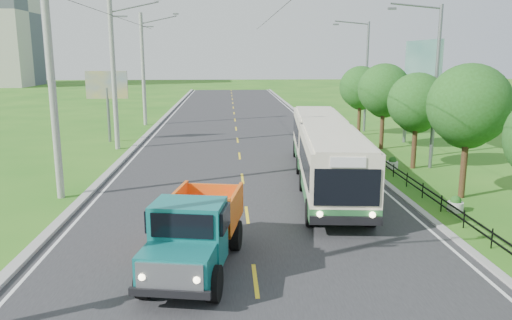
{
  "coord_description": "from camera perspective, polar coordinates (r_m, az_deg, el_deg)",
  "views": [
    {
      "loc": [
        -0.74,
        -13.2,
        6.32
      ],
      "look_at": [
        0.46,
        7.74,
        1.9
      ],
      "focal_mm": 35.0,
      "sensor_mm": 36.0,
      "label": 1
    }
  ],
  "objects": [
    {
      "name": "edge_line_right",
      "position": [
        34.59,
        9.1,
        1.26
      ],
      "size": [
        0.12,
        120.0,
        0.0
      ],
      "primitive_type": "cube",
      "color": "silver",
      "rests_on": "road"
    },
    {
      "name": "road",
      "position": [
        33.8,
        -1.98,
        1.13
      ],
      "size": [
        14.0,
        120.0,
        0.02
      ],
      "primitive_type": "cube",
      "color": "#28282B",
      "rests_on": "ground"
    },
    {
      "name": "pole_far",
      "position": [
        46.82,
        -12.74,
        10.11
      ],
      "size": [
        3.51,
        0.32,
        10.0
      ],
      "color": "gray",
      "rests_on": "ground"
    },
    {
      "name": "curb_right",
      "position": [
        34.7,
        9.91,
        1.31
      ],
      "size": [
        0.3,
        120.0,
        0.1
      ],
      "primitive_type": "cube",
      "color": "#9E9E99",
      "rests_on": "ground"
    },
    {
      "name": "tree_third",
      "position": [
        23.94,
        23.1,
        5.36
      ],
      "size": [
        3.6,
        3.62,
        6.0
      ],
      "color": "#382314",
      "rests_on": "ground"
    },
    {
      "name": "dump_truck",
      "position": [
        15.02,
        -6.93,
        -7.65
      ],
      "size": [
        3.0,
        5.81,
        2.33
      ],
      "rotation": [
        0.0,
        0.0,
        -0.17
      ],
      "color": "#116B6B",
      "rests_on": "ground"
    },
    {
      "name": "railing_right",
      "position": [
        29.2,
        14.2,
        -0.37
      ],
      "size": [
        0.04,
        40.0,
        0.6
      ],
      "primitive_type": "cube",
      "color": "black",
      "rests_on": "ground"
    },
    {
      "name": "tree_fifth",
      "position": [
        35.07,
        14.43,
        7.49
      ],
      "size": [
        3.48,
        3.52,
        5.8
      ],
      "color": "#382314",
      "rests_on": "ground"
    },
    {
      "name": "billboard_right",
      "position": [
        35.68,
        18.42,
        9.74
      ],
      "size": [
        0.24,
        6.0,
        7.3
      ],
      "color": "slate",
      "rests_on": "ground"
    },
    {
      "name": "tree_fourth",
      "position": [
        29.45,
        17.91,
        6.0
      ],
      "size": [
        3.24,
        3.31,
        5.4
      ],
      "color": "#382314",
      "rests_on": "ground"
    },
    {
      "name": "centre_dash",
      "position": [
        14.64,
        -0.07,
        -13.58
      ],
      "size": [
        0.12,
        2.2,
        0.0
      ],
      "primitive_type": "cube",
      "color": "yellow",
      "rests_on": "road"
    },
    {
      "name": "streetlight_far",
      "position": [
        42.77,
        12.32,
        9.73
      ],
      "size": [
        3.02,
        0.2,
        9.07
      ],
      "color": "slate",
      "rests_on": "ground"
    },
    {
      "name": "pole_near",
      "position": [
        23.47,
        -22.21,
        8.03
      ],
      "size": [
        3.51,
        0.32,
        10.0
      ],
      "color": "gray",
      "rests_on": "ground"
    },
    {
      "name": "tree_back",
      "position": [
        40.83,
        11.87,
        7.9
      ],
      "size": [
        3.3,
        3.36,
        5.5
      ],
      "color": "#382314",
      "rests_on": "ground"
    },
    {
      "name": "planter_far",
      "position": [
        36.91,
        11.42,
        2.25
      ],
      "size": [
        0.64,
        0.64,
        0.67
      ],
      "color": "silver",
      "rests_on": "ground"
    },
    {
      "name": "edge_line_left",
      "position": [
        34.3,
        -13.16,
        1.0
      ],
      "size": [
        0.12,
        120.0,
        0.0
      ],
      "primitive_type": "cube",
      "color": "silver",
      "rests_on": "road"
    },
    {
      "name": "billboard_left",
      "position": [
        38.29,
        -16.67,
        7.73
      ],
      "size": [
        3.0,
        0.2,
        5.2
      ],
      "color": "slate",
      "rests_on": "ground"
    },
    {
      "name": "pole_mid",
      "position": [
        35.04,
        -15.91,
        9.45
      ],
      "size": [
        3.51,
        0.32,
        10.0
      ],
      "color": "gray",
      "rests_on": "ground"
    },
    {
      "name": "planter_near",
      "position": [
        22.19,
        21.83,
        -4.76
      ],
      "size": [
        0.64,
        0.64,
        0.67
      ],
      "color": "silver",
      "rests_on": "ground"
    },
    {
      "name": "ground",
      "position": [
        14.65,
        -0.07,
        -13.65
      ],
      "size": [
        240.0,
        240.0,
        0.0
      ],
      "primitive_type": "plane",
      "color": "#256718",
      "rests_on": "ground"
    },
    {
      "name": "curb_left",
      "position": [
        34.39,
        -14.06,
        1.08
      ],
      "size": [
        0.4,
        120.0,
        0.15
      ],
      "primitive_type": "cube",
      "color": "#9E9E99",
      "rests_on": "ground"
    },
    {
      "name": "streetlight_mid",
      "position": [
        29.52,
        19.61,
        8.47
      ],
      "size": [
        3.02,
        0.2,
        9.07
      ],
      "color": "slate",
      "rests_on": "ground"
    },
    {
      "name": "planter_mid",
      "position": [
        29.39,
        15.32,
        -0.38
      ],
      "size": [
        0.64,
        0.64,
        0.67
      ],
      "color": "silver",
      "rests_on": "ground"
    },
    {
      "name": "bus",
      "position": [
        24.93,
        7.87,
        1.38
      ],
      "size": [
        3.99,
        15.8,
        3.02
      ],
      "rotation": [
        0.0,
        0.0,
        -0.1
      ],
      "color": "#276333",
      "rests_on": "ground"
    }
  ]
}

